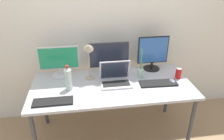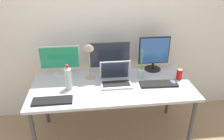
% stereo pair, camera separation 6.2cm
% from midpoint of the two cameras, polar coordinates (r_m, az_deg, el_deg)
% --- Properties ---
extents(ground_plane, '(16.00, 16.00, 0.00)m').
position_cam_midpoint_polar(ground_plane, '(2.91, 0.64, -16.44)').
color(ground_plane, '#9E7F5B').
extents(wall_back, '(7.00, 0.08, 2.60)m').
position_cam_midpoint_polar(wall_back, '(2.79, -0.81, 12.47)').
color(wall_back, silver).
rests_on(wall_back, ground).
extents(work_desk, '(1.79, 0.83, 0.74)m').
position_cam_midpoint_polar(work_desk, '(2.49, 0.72, -4.86)').
color(work_desk, '#424247').
rests_on(work_desk, ground).
extents(monitor_left, '(0.47, 0.21, 0.37)m').
position_cam_midpoint_polar(monitor_left, '(2.63, -12.80, 2.55)').
color(monitor_left, silver).
rests_on(monitor_left, work_desk).
extents(monitor_center, '(0.48, 0.21, 0.38)m').
position_cam_midpoint_polar(monitor_center, '(2.64, 0.09, 3.40)').
color(monitor_center, '#38383D').
rests_on(monitor_center, work_desk).
extents(monitor_right, '(0.38, 0.21, 0.43)m').
position_cam_midpoint_polar(monitor_right, '(2.75, 11.54, 4.31)').
color(monitor_right, black).
rests_on(monitor_right, work_desk).
extents(laptop_silver, '(0.34, 0.25, 0.26)m').
position_cam_midpoint_polar(laptop_silver, '(2.46, 1.64, -2.20)').
color(laptop_silver, silver).
rests_on(laptop_silver, work_desk).
extents(keyboard_main, '(0.39, 0.14, 0.02)m').
position_cam_midpoint_polar(keyboard_main, '(2.24, -14.55, -7.77)').
color(keyboard_main, black).
rests_on(keyboard_main, work_desk).
extents(keyboard_aux, '(0.43, 0.17, 0.02)m').
position_cam_midpoint_polar(keyboard_aux, '(2.51, 12.78, -3.57)').
color(keyboard_aux, black).
rests_on(keyboard_aux, work_desk).
extents(mouse_by_keyboard, '(0.07, 0.10, 0.04)m').
position_cam_midpoint_polar(mouse_by_keyboard, '(2.57, 16.27, -3.03)').
color(mouse_by_keyboard, slate).
rests_on(mouse_by_keyboard, work_desk).
extents(water_bottle, '(0.07, 0.07, 0.28)m').
position_cam_midpoint_polar(water_bottle, '(2.35, -10.63, -2.07)').
color(water_bottle, silver).
rests_on(water_bottle, work_desk).
extents(soda_can_near_keyboard, '(0.07, 0.07, 0.13)m').
position_cam_midpoint_polar(soda_can_near_keyboard, '(2.66, 17.82, -1.07)').
color(soda_can_near_keyboard, red).
rests_on(soda_can_near_keyboard, work_desk).
extents(bamboo_vase, '(0.07, 0.07, 0.37)m').
position_cam_midpoint_polar(bamboo_vase, '(2.58, 8.27, -0.72)').
color(bamboo_vase, '#B2D1B7').
rests_on(bamboo_vase, work_desk).
extents(desk_lamp, '(0.11, 0.18, 0.47)m').
position_cam_midpoint_polar(desk_lamp, '(2.42, -5.26, 4.11)').
color(desk_lamp, tan).
rests_on(desk_lamp, work_desk).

